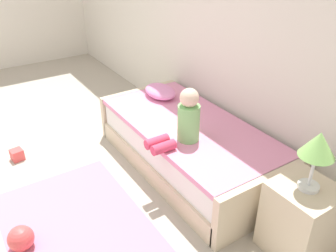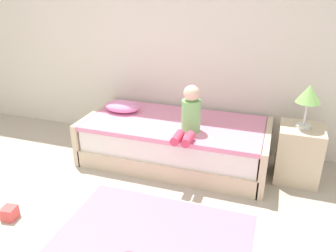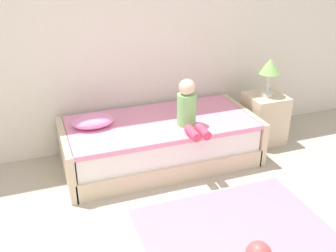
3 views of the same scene
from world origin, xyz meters
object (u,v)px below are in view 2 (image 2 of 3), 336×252
at_px(toy_block, 10,213).
at_px(bed, 175,142).
at_px(child_figure, 190,114).
at_px(pillow, 122,106).
at_px(nightstand, 298,153).
at_px(table_lamp, 309,96).

bearing_deg(toy_block, bed, 53.80).
height_order(child_figure, toy_block, child_figure).
bearing_deg(pillow, nightstand, -1.55).
xyz_separation_m(child_figure, toy_block, (-1.32, -1.26, -0.64)).
relative_size(nightstand, child_figure, 1.18).
distance_m(nightstand, child_figure, 1.22).
height_order(nightstand, pillow, pillow).
height_order(bed, child_figure, child_figure).
bearing_deg(child_figure, table_lamp, 13.69).
xyz_separation_m(pillow, toy_block, (-0.38, -1.58, -0.51)).
height_order(nightstand, table_lamp, table_lamp).
relative_size(nightstand, pillow, 1.36).
bearing_deg(nightstand, child_figure, -166.31).
xyz_separation_m(bed, pillow, (-0.70, 0.10, 0.32)).
distance_m(table_lamp, child_figure, 1.18).
xyz_separation_m(table_lamp, toy_block, (-2.44, -1.53, -0.88)).
bearing_deg(pillow, child_figure, -19.39).
relative_size(bed, table_lamp, 4.69).
relative_size(pillow, toy_block, 3.67).
distance_m(table_lamp, pillow, 2.09).
bearing_deg(toy_block, child_figure, 43.64).
bearing_deg(bed, nightstand, 1.88).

